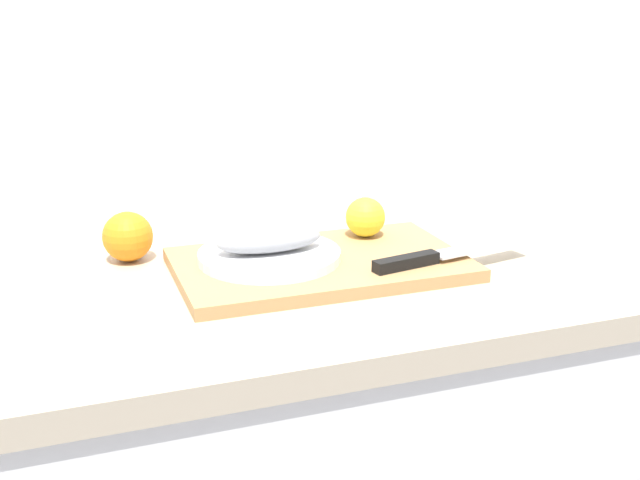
{
  "coord_description": "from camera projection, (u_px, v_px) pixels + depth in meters",
  "views": [
    {
      "loc": [
        -0.28,
        -1.06,
        1.31
      ],
      "look_at": [
        0.11,
        0.01,
        0.95
      ],
      "focal_mm": 43.53,
      "sensor_mm": 36.0,
      "label": 1
    }
  ],
  "objects": [
    {
      "name": "back_wall",
      "position": [
        203.0,
        31.0,
        1.35
      ],
      "size": [
        3.2,
        0.05,
        2.5
      ],
      "primitive_type": "cube",
      "color": "white",
      "rests_on": "ground_plane"
    },
    {
      "name": "cutting_board",
      "position": [
        320.0,
        264.0,
        1.21
      ],
      "size": [
        0.44,
        0.27,
        0.02
      ],
      "primitive_type": "cube",
      "color": "tan",
      "rests_on": "kitchen_counter"
    },
    {
      "name": "white_plate",
      "position": [
        269.0,
        256.0,
        1.19
      ],
      "size": [
        0.22,
        0.22,
        0.01
      ],
      "primitive_type": "cylinder",
      "color": "white",
      "rests_on": "cutting_board"
    },
    {
      "name": "fish_fillet",
      "position": [
        269.0,
        240.0,
        1.18
      ],
      "size": [
        0.16,
        0.07,
        0.04
      ],
      "primitive_type": "ellipsoid",
      "color": "gray",
      "rests_on": "white_plate"
    },
    {
      "name": "chef_knife",
      "position": [
        434.0,
        256.0,
        1.18
      ],
      "size": [
        0.29,
        0.08,
        0.02
      ],
      "rotation": [
        0.0,
        0.0,
        0.18
      ],
      "color": "silver",
      "rests_on": "cutting_board"
    },
    {
      "name": "lemon_0",
      "position": [
        365.0,
        217.0,
        1.3
      ],
      "size": [
        0.07,
        0.07,
        0.07
      ],
      "primitive_type": "sphere",
      "color": "yellow",
      "rests_on": "cutting_board"
    },
    {
      "name": "orange_0",
      "position": [
        128.0,
        237.0,
        1.24
      ],
      "size": [
        0.08,
        0.08,
        0.08
      ],
      "primitive_type": "sphere",
      "color": "orange",
      "rests_on": "kitchen_counter"
    }
  ]
}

